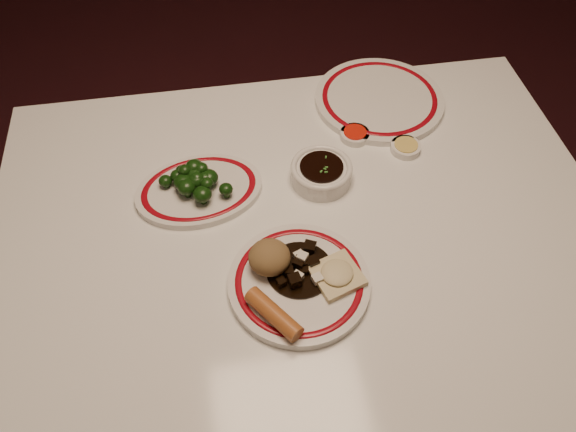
% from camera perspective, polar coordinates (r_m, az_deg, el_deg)
% --- Properties ---
extents(ground, '(7.00, 7.00, 0.00)m').
position_cam_1_polar(ground, '(1.73, 1.03, -16.34)').
color(ground, black).
rests_on(ground, ground).
extents(dining_table, '(1.20, 0.90, 0.75)m').
position_cam_1_polar(dining_table, '(1.15, 1.49, -3.79)').
color(dining_table, white).
rests_on(dining_table, ground).
extents(main_plate, '(0.29, 0.29, 0.02)m').
position_cam_1_polar(main_plate, '(0.99, 1.13, -6.77)').
color(main_plate, silver).
rests_on(main_plate, dining_table).
extents(rice_mound, '(0.07, 0.07, 0.05)m').
position_cam_1_polar(rice_mound, '(0.98, -1.90, -4.21)').
color(rice_mound, olive).
rests_on(rice_mound, main_plate).
extents(spring_roll, '(0.09, 0.11, 0.03)m').
position_cam_1_polar(spring_roll, '(0.94, -1.46, -9.91)').
color(spring_roll, '#B2622B').
rests_on(spring_roll, main_plate).
extents(fried_wonton, '(0.10, 0.10, 0.02)m').
position_cam_1_polar(fried_wonton, '(0.99, 4.99, -5.93)').
color(fried_wonton, beige).
rests_on(fried_wonton, main_plate).
extents(stirfry_heap, '(0.12, 0.12, 0.03)m').
position_cam_1_polar(stirfry_heap, '(0.99, 1.19, -5.18)').
color(stirfry_heap, black).
rests_on(stirfry_heap, main_plate).
extents(broccoli_plate, '(0.28, 0.25, 0.02)m').
position_cam_1_polar(broccoli_plate, '(1.14, -9.01, 2.63)').
color(broccoli_plate, silver).
rests_on(broccoli_plate, dining_table).
extents(broccoli_pile, '(0.14, 0.12, 0.05)m').
position_cam_1_polar(broccoli_pile, '(1.12, -9.46, 3.72)').
color(broccoli_pile, '#23471C').
rests_on(broccoli_pile, broccoli_plate).
extents(soy_bowl, '(0.12, 0.12, 0.04)m').
position_cam_1_polar(soy_bowl, '(1.14, 3.39, 4.33)').
color(soy_bowl, silver).
rests_on(soy_bowl, dining_table).
extents(sweet_sour_dish, '(0.06, 0.06, 0.02)m').
position_cam_1_polar(sweet_sour_dish, '(1.25, 6.80, 8.20)').
color(sweet_sour_dish, silver).
rests_on(sweet_sour_dish, dining_table).
extents(mustard_dish, '(0.06, 0.06, 0.02)m').
position_cam_1_polar(mustard_dish, '(1.24, 11.86, 6.83)').
color(mustard_dish, silver).
rests_on(mustard_dish, dining_table).
extents(far_plate, '(0.36, 0.36, 0.02)m').
position_cam_1_polar(far_plate, '(1.34, 9.25, 11.64)').
color(far_plate, silver).
rests_on(far_plate, dining_table).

